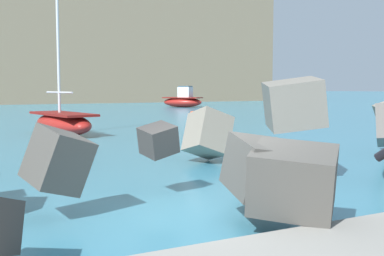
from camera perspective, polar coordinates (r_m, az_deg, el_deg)
name	(u,v)px	position (r m, az deg, el deg)	size (l,w,h in m)	color
ground_plane	(199,217)	(7.87, 0.84, -10.52)	(400.00, 400.00, 0.00)	teal
breakwater_jetty	(302,137)	(9.83, 12.94, -1.10)	(28.04, 7.78, 2.75)	slate
boat_near_centre	(183,100)	(50.75, -1.08, 3.31)	(4.30, 4.58, 2.25)	maroon
boat_near_right	(63,122)	(21.85, -15.08, 0.70)	(2.41, 4.83, 7.82)	maroon
mooring_buoy_middle	(193,114)	(33.59, 0.07, 1.65)	(0.44, 0.44, 0.44)	#E54C1E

